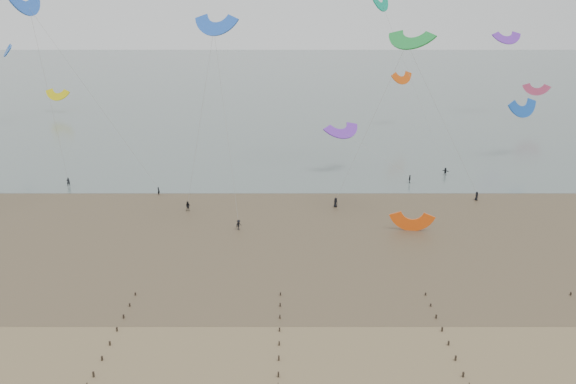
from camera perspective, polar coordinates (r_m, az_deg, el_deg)
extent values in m
plane|color=brown|center=(60.77, -4.85, -16.04)|extent=(500.00, 500.00, 0.00)
plane|color=#475654|center=(251.90, -1.15, 11.27)|extent=(500.00, 500.00, 0.00)
plane|color=#473A28|center=(91.52, -3.10, -3.28)|extent=(500.00, 500.00, 0.00)
ellipsoid|color=slate|center=(82.78, -16.20, -6.61)|extent=(23.60, 14.36, 0.01)
ellipsoid|color=slate|center=(94.43, 4.29, -2.58)|extent=(33.64, 18.32, 0.01)
ellipsoid|color=slate|center=(95.59, 24.85, -4.13)|extent=(19.65, 13.67, 0.01)
ellipsoid|color=slate|center=(106.02, -25.09, -1.94)|extent=(26.95, 14.22, 0.01)
cube|color=black|center=(60.41, -19.15, -17.13)|extent=(0.16, 0.16, 0.62)
cube|color=black|center=(62.43, -18.37, -15.74)|extent=(0.16, 0.16, 0.59)
cube|color=black|center=(64.49, -17.65, -14.44)|extent=(0.16, 0.16, 0.57)
cube|color=black|center=(66.59, -16.98, -13.22)|extent=(0.16, 0.16, 0.54)
cube|color=black|center=(68.73, -16.36, -12.07)|extent=(0.16, 0.16, 0.51)
cube|color=black|center=(70.91, -15.79, -10.99)|extent=(0.16, 0.16, 0.48)
cube|color=black|center=(73.11, -15.25, -9.98)|extent=(0.16, 0.16, 0.45)
cube|color=black|center=(57.37, -0.98, -18.07)|extent=(0.16, 0.16, 0.62)
cube|color=black|center=(59.49, -0.94, -16.54)|extent=(0.16, 0.16, 0.59)
cube|color=black|center=(61.66, -0.90, -15.12)|extent=(0.16, 0.16, 0.57)
cube|color=black|center=(63.85, -0.86, -13.80)|extent=(0.16, 0.16, 0.54)
cube|color=black|center=(66.08, -0.83, -12.56)|extent=(0.16, 0.16, 0.51)
cube|color=black|center=(68.34, -0.80, -11.41)|extent=(0.16, 0.16, 0.48)
cube|color=black|center=(70.62, -0.77, -10.33)|extent=(0.16, 0.16, 0.45)
cube|color=black|center=(59.85, 17.38, -17.29)|extent=(0.16, 0.16, 0.62)
cube|color=black|center=(61.89, 16.66, -15.88)|extent=(0.16, 0.16, 0.59)
cube|color=black|center=(63.97, 16.00, -14.56)|extent=(0.16, 0.16, 0.57)
cube|color=black|center=(66.09, 15.39, -13.32)|extent=(0.16, 0.16, 0.54)
cube|color=black|center=(68.24, 14.82, -12.16)|extent=(0.16, 0.16, 0.51)
cube|color=black|center=(70.43, 14.29, -11.07)|extent=(0.16, 0.16, 0.48)
cube|color=black|center=(72.65, 13.80, -10.04)|extent=(0.16, 0.16, 0.45)
cube|color=black|center=(78.84, 26.78, -9.24)|extent=(0.16, 0.16, 0.45)
imported|color=black|center=(107.20, -13.01, 0.10)|extent=(0.67, 0.65, 1.54)
imported|color=black|center=(89.29, -5.04, -3.34)|extent=(1.21, 1.20, 1.68)
imported|color=black|center=(120.60, 15.69, 2.02)|extent=(1.47, 1.23, 1.59)
imported|color=black|center=(113.72, 12.26, 1.29)|extent=(0.53, 1.01, 1.65)
imported|color=black|center=(98.19, -10.13, -1.43)|extent=(0.90, 0.73, 1.73)
imported|color=black|center=(107.27, 18.61, -0.39)|extent=(0.67, 0.89, 1.63)
imported|color=black|center=(117.39, -21.42, 0.97)|extent=(0.76, 0.69, 1.75)
imported|color=black|center=(98.77, 4.86, -1.06)|extent=(1.00, 0.99, 1.74)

